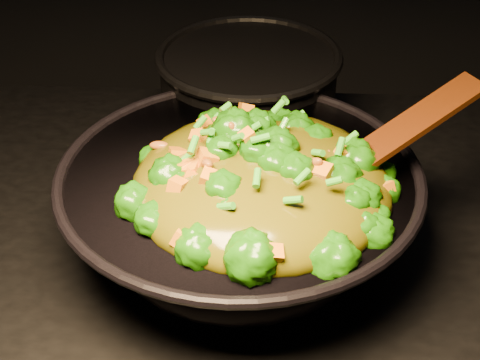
# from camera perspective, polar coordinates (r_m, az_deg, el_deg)

# --- Properties ---
(wok) EXTENTS (0.41, 0.41, 0.11)m
(wok) POSITION_cam_1_polar(r_m,az_deg,el_deg) (0.87, -0.03, -2.64)
(wok) COLOR black
(wok) RESTS_ON stovetop
(stir_fry) EXTENTS (0.35, 0.35, 0.10)m
(stir_fry) POSITION_cam_1_polar(r_m,az_deg,el_deg) (0.78, 1.75, 2.19)
(stir_fry) COLOR #1B5C06
(stir_fry) RESTS_ON wok
(spatula) EXTENTS (0.24, 0.16, 0.11)m
(spatula) POSITION_cam_1_polar(r_m,az_deg,el_deg) (0.82, 10.90, 2.68)
(spatula) COLOR #360D04
(spatula) RESTS_ON wok
(back_pot) EXTENTS (0.26, 0.26, 0.14)m
(back_pot) POSITION_cam_1_polar(r_m,az_deg,el_deg) (1.07, 0.66, 6.47)
(back_pot) COLOR black
(back_pot) RESTS_ON stovetop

